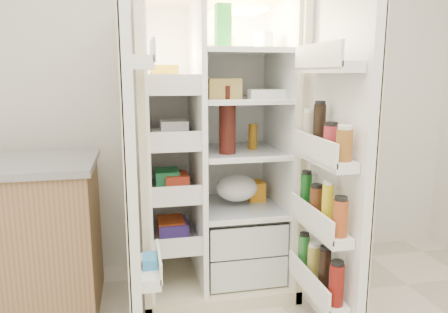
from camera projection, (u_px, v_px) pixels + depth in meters
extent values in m
cube|color=silver|center=(188.00, 74.00, 2.87)|extent=(4.00, 0.02, 2.70)
cube|color=beige|center=(206.00, 141.00, 2.91)|extent=(0.92, 0.04, 1.80)
cube|color=beige|center=(142.00, 151.00, 2.51)|extent=(0.04, 0.70, 1.80)
cube|color=beige|center=(283.00, 146.00, 2.69)|extent=(0.04, 0.70, 1.80)
cube|color=beige|center=(215.00, 278.00, 2.76)|extent=(0.92, 0.70, 0.08)
cube|color=white|center=(206.00, 138.00, 2.88)|extent=(0.84, 0.02, 1.68)
cube|color=white|center=(147.00, 148.00, 2.51)|extent=(0.02, 0.62, 1.68)
cube|color=white|center=(278.00, 143.00, 2.68)|extent=(0.02, 0.62, 1.68)
cube|color=white|center=(197.00, 146.00, 2.57)|extent=(0.03, 0.62, 1.68)
cube|color=silver|center=(239.00, 257.00, 2.75)|extent=(0.47, 0.52, 0.19)
cube|color=silver|center=(239.00, 228.00, 2.71)|extent=(0.47, 0.52, 0.19)
cube|color=#FFD18C|center=(238.00, 11.00, 2.52)|extent=(0.30, 0.30, 0.02)
cube|color=silver|center=(174.00, 237.00, 2.65)|extent=(0.28, 0.58, 0.02)
cube|color=silver|center=(172.00, 191.00, 2.59)|extent=(0.28, 0.58, 0.02)
cube|color=silver|center=(171.00, 142.00, 2.53)|extent=(0.28, 0.58, 0.02)
cube|color=silver|center=(170.00, 91.00, 2.48)|extent=(0.28, 0.58, 0.02)
cube|color=silver|center=(239.00, 206.00, 2.70)|extent=(0.49, 0.58, 0.01)
cube|color=silver|center=(239.00, 151.00, 2.63)|extent=(0.49, 0.58, 0.01)
cube|color=silver|center=(240.00, 99.00, 2.57)|extent=(0.49, 0.58, 0.02)
cube|color=silver|center=(240.00, 52.00, 2.52)|extent=(0.49, 0.58, 0.02)
cube|color=#D6501E|center=(173.00, 228.00, 2.64)|extent=(0.16, 0.20, 0.10)
cube|color=#278F50|center=(172.00, 179.00, 2.58)|extent=(0.14, 0.18, 0.12)
cube|color=silver|center=(171.00, 135.00, 2.53)|extent=(0.20, 0.22, 0.07)
cube|color=gold|center=(170.00, 78.00, 2.46)|extent=(0.15, 0.16, 0.14)
cube|color=#4D349D|center=(173.00, 228.00, 2.64)|extent=(0.18, 0.20, 0.09)
cube|color=red|center=(172.00, 181.00, 2.58)|extent=(0.14, 0.18, 0.10)
cube|color=white|center=(171.00, 131.00, 2.52)|extent=(0.16, 0.16, 0.12)
sphere|color=orange|center=(223.00, 273.00, 2.66)|extent=(0.07, 0.07, 0.07)
sphere|color=orange|center=(235.00, 269.00, 2.71)|extent=(0.07, 0.07, 0.07)
sphere|color=orange|center=(252.00, 270.00, 2.70)|extent=(0.07, 0.07, 0.07)
sphere|color=orange|center=(226.00, 263.00, 2.80)|extent=(0.07, 0.07, 0.07)
sphere|color=orange|center=(241.00, 262.00, 2.80)|extent=(0.07, 0.07, 0.07)
ellipsoid|color=#447326|center=(239.00, 224.00, 2.73)|extent=(0.26, 0.24, 0.11)
cylinder|color=#3D120D|center=(227.00, 128.00, 2.48)|extent=(0.10, 0.10, 0.31)
cylinder|color=#81530E|center=(253.00, 136.00, 2.64)|extent=(0.06, 0.06, 0.16)
cube|color=#268C36|center=(223.00, 27.00, 2.37)|extent=(0.08, 0.08, 0.24)
cylinder|color=white|center=(264.00, 41.00, 2.47)|extent=(0.11, 0.11, 0.10)
cylinder|color=#975222|center=(229.00, 43.00, 2.58)|extent=(0.07, 0.07, 0.09)
cube|color=white|center=(267.00, 94.00, 2.51)|extent=(0.21, 0.09, 0.05)
cube|color=#B29447|center=(224.00, 89.00, 2.48)|extent=(0.19, 0.11, 0.12)
ellipsoid|color=silver|center=(237.00, 193.00, 2.68)|extent=(0.26, 0.24, 0.17)
cube|color=orange|center=(256.00, 191.00, 2.81)|extent=(0.10, 0.12, 0.12)
cube|color=white|center=(131.00, 173.00, 1.97)|extent=(0.05, 0.40, 1.72)
cube|color=beige|center=(126.00, 173.00, 1.96)|extent=(0.01, 0.40, 1.72)
cube|color=white|center=(150.00, 271.00, 2.08)|extent=(0.09, 0.32, 0.06)
cube|color=white|center=(143.00, 63.00, 1.89)|extent=(0.09, 0.32, 0.06)
cube|color=#338CCC|center=(150.00, 266.00, 2.07)|extent=(0.07, 0.12, 0.10)
cube|color=white|center=(339.00, 167.00, 2.09)|extent=(0.05, 0.58, 1.72)
cube|color=beige|center=(343.00, 167.00, 2.09)|extent=(0.01, 0.58, 1.72)
cube|color=white|center=(317.00, 289.00, 2.19)|extent=(0.11, 0.50, 0.05)
cube|color=white|center=(320.00, 226.00, 2.13)|extent=(0.11, 0.50, 0.05)
cube|color=white|center=(323.00, 158.00, 2.06)|extent=(0.11, 0.50, 0.05)
cube|color=white|center=(327.00, 68.00, 1.98)|extent=(0.11, 0.50, 0.05)
cylinder|color=maroon|center=(336.00, 285.00, 1.98)|extent=(0.07, 0.07, 0.20)
cylinder|color=black|center=(324.00, 270.00, 2.10)|extent=(0.06, 0.06, 0.22)
cylinder|color=#A69237|center=(313.00, 263.00, 2.23)|extent=(0.06, 0.06, 0.18)
cylinder|color=#27762E|center=(304.00, 252.00, 2.35)|extent=(0.06, 0.06, 0.19)
cylinder|color=#9F421A|center=(340.00, 218.00, 1.91)|extent=(0.07, 0.07, 0.17)
cylinder|color=yellow|center=(327.00, 206.00, 2.03)|extent=(0.06, 0.06, 0.21)
cylinder|color=#5A2E16|center=(316.00, 203.00, 2.16)|extent=(0.07, 0.07, 0.16)
cylinder|color=#124F18|center=(306.00, 192.00, 2.28)|extent=(0.06, 0.06, 0.20)
cylinder|color=brown|center=(344.00, 145.00, 1.85)|extent=(0.07, 0.07, 0.14)
cylinder|color=maroon|center=(331.00, 141.00, 1.97)|extent=(0.07, 0.07, 0.14)
cylinder|color=black|center=(319.00, 128.00, 2.09)|extent=(0.06, 0.06, 0.23)
cylinder|color=#BBAE9A|center=(308.00, 129.00, 2.22)|extent=(0.06, 0.06, 0.18)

